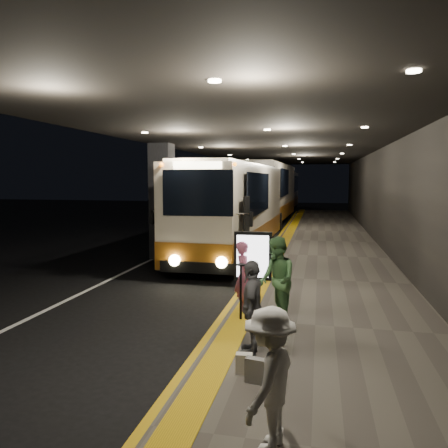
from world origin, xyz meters
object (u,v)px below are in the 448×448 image
(coach_second, at_px, (267,196))
(passenger_boarding, at_px, (244,276))
(passenger_waiting_white, at_px, (270,378))
(info_sign, at_px, (253,258))
(bag_plain, at_px, (244,364))
(coach_main, at_px, (235,212))
(stanchion_post, at_px, (241,292))
(passenger_waiting_green, at_px, (277,280))
(bag_polka, at_px, (256,371))
(coach_third, at_px, (282,193))
(passenger_waiting_grey, at_px, (252,307))

(coach_second, distance_m, passenger_boarding, 20.56)
(passenger_waiting_white, height_order, info_sign, info_sign)
(bag_plain, bearing_deg, info_sign, 96.34)
(coach_second, height_order, info_sign, coach_second)
(coach_main, bearing_deg, bag_plain, -76.72)
(info_sign, xyz_separation_m, stanchion_post, (-0.14, -0.72, -0.61))
(coach_main, relative_size, bag_plain, 37.11)
(coach_main, height_order, stanchion_post, coach_main)
(passenger_waiting_green, relative_size, bag_plain, 5.68)
(bag_polka, height_order, bag_plain, bag_polka)
(bag_polka, bearing_deg, coach_main, 102.37)
(coach_third, distance_m, passenger_waiting_white, 37.84)
(stanchion_post, bearing_deg, coach_main, 101.69)
(coach_main, distance_m, passenger_waiting_green, 9.29)
(passenger_waiting_green, bearing_deg, bag_plain, -29.60)
(bag_plain, bearing_deg, passenger_boarding, 100.01)
(passenger_boarding, distance_m, info_sign, 0.46)
(coach_main, bearing_deg, coach_second, 92.34)
(passenger_waiting_green, xyz_separation_m, passenger_waiting_white, (0.33, -4.17, -0.10))
(coach_second, xyz_separation_m, passenger_waiting_green, (2.72, -21.13, -0.89))
(info_sign, bearing_deg, passenger_waiting_grey, -84.30)
(passenger_waiting_white, bearing_deg, stanchion_post, -151.43)
(passenger_waiting_green, relative_size, passenger_waiting_white, 1.13)
(passenger_waiting_green, distance_m, passenger_waiting_white, 4.18)
(coach_second, bearing_deg, stanchion_post, -83.16)
(coach_third, relative_size, passenger_boarding, 7.45)
(coach_second, height_order, passenger_waiting_green, coach_second)
(passenger_waiting_white, bearing_deg, bag_plain, -147.25)
(coach_main, height_order, coach_third, coach_third)
(passenger_boarding, bearing_deg, coach_main, -12.58)
(coach_main, xyz_separation_m, stanchion_post, (1.84, -8.87, -0.98))
(passenger_boarding, bearing_deg, coach_third, -21.45)
(coach_second, xyz_separation_m, stanchion_post, (1.98, -21.11, -1.19))
(passenger_boarding, bearing_deg, stanchion_post, 160.17)
(coach_main, xyz_separation_m, bag_polka, (2.55, -11.62, -1.38))
(coach_third, height_order, bag_plain, coach_third)
(coach_main, relative_size, stanchion_post, 9.90)
(coach_third, height_order, info_sign, coach_third)
(bag_plain, relative_size, info_sign, 0.18)
(passenger_waiting_green, xyz_separation_m, bag_polka, (-0.03, -2.72, -0.70))
(coach_second, bearing_deg, info_sign, -82.58)
(passenger_waiting_green, height_order, info_sign, same)
(bag_polka, bearing_deg, passenger_waiting_green, 89.36)
(coach_third, bearing_deg, passenger_waiting_grey, -85.81)
(bag_plain, distance_m, stanchion_post, 2.57)
(coach_second, distance_m, passenger_waiting_grey, 22.96)
(passenger_waiting_green, bearing_deg, passenger_waiting_grey, -32.33)
(passenger_waiting_green, height_order, bag_plain, passenger_waiting_green)
(bag_polka, xyz_separation_m, bag_plain, (-0.21, 0.26, -0.03))
(passenger_waiting_green, bearing_deg, passenger_waiting_white, -19.43)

